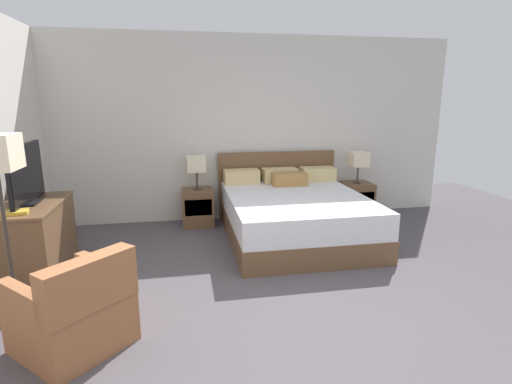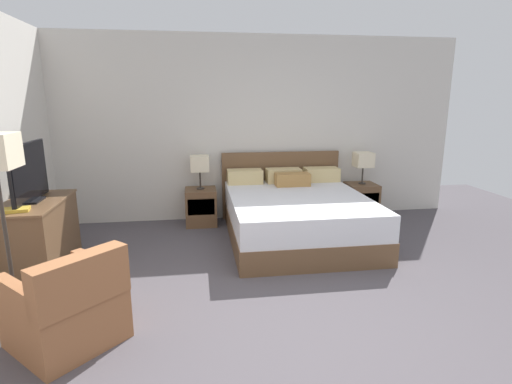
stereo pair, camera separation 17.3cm
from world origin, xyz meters
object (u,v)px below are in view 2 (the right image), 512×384
Objects in this scene: table_lamp_right at (363,160)px; tv at (29,173)px; nightstand_right at (361,201)px; table_lamp_left at (200,164)px; book_red_cover at (15,210)px; armchair_by_window at (68,309)px; dresser at (37,235)px; bed at (296,214)px; nightstand_left at (201,207)px.

tv reaches higher than table_lamp_right.
nightstand_right is 1.09× the size of table_lamp_right.
nightstand_right is 2.54m from table_lamp_left.
book_red_cover is (-0.02, -0.38, -0.28)m from tv.
table_lamp_right is (0.00, 0.00, 0.63)m from nightstand_right.
table_lamp_left is (-2.46, 0.00, 0.63)m from nightstand_right.
nightstand_right is 1.09× the size of table_lamp_left.
tv reaches higher than armchair_by_window.
dresser is at bearing -142.37° from table_lamp_left.
bed is 3.04m from armchair_by_window.
nightstand_left is at bearing 37.60° from dresser.
table_lamp_left reaches higher than armchair_by_window.
table_lamp_left is 1.95× the size of book_red_cover.
nightstand_right is (2.46, 0.00, 0.00)m from nightstand_left.
armchair_by_window is at bearing -63.56° from dresser.
tv reaches higher than table_lamp_left.
table_lamp_right reaches higher than nightstand_left.
book_red_cover is at bearing -92.56° from tv.
table_lamp_left reaches higher than nightstand_left.
book_red_cover reaches higher than dresser.
dresser is (-1.75, -1.35, 0.13)m from nightstand_left.
table_lamp_right is (2.46, 0.00, 0.00)m from table_lamp_left.
armchair_by_window reaches higher than nightstand_right.
table_lamp_right is (1.23, 0.78, 0.58)m from bed.
nightstand_left is 0.55× the size of armchair_by_window.
tv reaches higher than nightstand_left.
table_lamp_left is at bearing 37.65° from tv.
nightstand_left is at bearing -179.97° from table_lamp_right.
table_lamp_right is 1.95× the size of book_red_cover.
bed is 1.45m from nightstand_left.
armchair_by_window is at bearing -55.62° from book_red_cover.
bed is 4.42× the size of table_lamp_right.
table_lamp_right is (2.46, 0.00, 0.63)m from nightstand_left.
nightstand_left is 0.63m from table_lamp_left.
table_lamp_left reaches higher than dresser.
dresser is at bearing -142.40° from nightstand_left.
nightstand_left is 1.09× the size of table_lamp_right.
book_red_cover is at bearing -135.55° from table_lamp_left.
bed is 3.03m from dresser.
dresser is at bearing -158.48° from tv.
armchair_by_window is (-1.02, -2.83, 0.02)m from nightstand_left.
table_lamp_right is at bearing 0.00° from table_lamp_left.
bed is at bearing 17.68° from book_red_cover.
table_lamp_left is 2.21m from tv.
table_lamp_left is at bearing 37.63° from dresser.
table_lamp_left and table_lamp_right have the same top height.
nightstand_right is 0.61× the size of tv.
nightstand_left is 2.34m from tv.
table_lamp_right is 4.52m from armchair_by_window.
armchair_by_window is (-2.24, -2.05, -0.04)m from bed.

